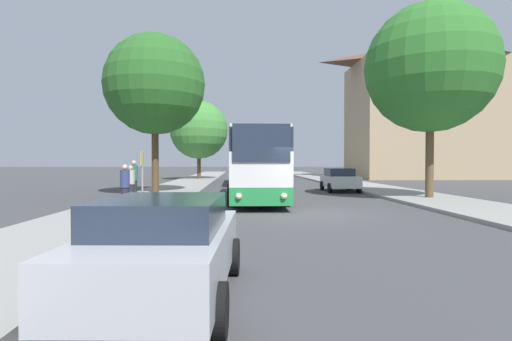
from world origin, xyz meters
TOP-DOWN VIEW (x-y plane):
  - ground_plane at (0.00, 0.00)m, footprint 300.00×300.00m
  - sidewalk_left at (-7.00, 0.00)m, footprint 4.00×120.00m
  - sidewalk_right at (7.00, 0.00)m, footprint 4.00×120.00m
  - building_right_background at (22.16, 31.96)m, footprint 21.79×10.35m
  - bus_front at (-1.68, 5.84)m, footprint 2.82×11.83m
  - bus_middle at (-1.80, 19.91)m, footprint 2.95×11.65m
  - parked_car_left_curb at (-3.62, -9.34)m, footprint 2.11×4.09m
  - parked_car_right_near at (4.05, 11.08)m, footprint 2.10×4.23m
  - bus_stop_sign at (-6.85, 2.82)m, footprint 0.08×0.45m
  - pedestrian_waiting_near at (-7.65, 4.50)m, footprint 0.36×0.36m
  - pedestrian_waiting_far at (-7.54, 3.48)m, footprint 0.36×0.36m
  - pedestrian_walking_back at (-6.98, 0.60)m, footprint 0.36×0.36m
  - tree_left_near at (-6.92, 28.41)m, footprint 6.24×6.24m
  - tree_left_far at (-7.48, 8.58)m, footprint 5.83×5.83m
  - tree_right_near at (7.07, 4.85)m, footprint 6.50×6.50m

SIDE VIEW (x-z plane):
  - ground_plane at x=0.00m, z-range 0.00..0.00m
  - sidewalk_left at x=-7.00m, z-range 0.00..0.15m
  - sidewalk_right at x=7.00m, z-range 0.00..0.15m
  - parked_car_left_curb at x=-3.62m, z-range 0.04..1.49m
  - parked_car_right_near at x=4.05m, z-range 0.03..1.56m
  - pedestrian_waiting_far at x=-7.54m, z-range 0.15..1.79m
  - pedestrian_walking_back at x=-6.98m, z-range 0.16..1.86m
  - pedestrian_waiting_near at x=-7.65m, z-range 0.17..2.04m
  - bus_stop_sign at x=-6.85m, z-range 0.43..2.72m
  - bus_middle at x=-1.80m, z-range 0.12..3.45m
  - bus_front at x=-1.68m, z-range 0.12..3.52m
  - tree_left_near at x=-6.92m, z-range 1.21..9.59m
  - tree_left_far at x=-7.48m, z-range 1.83..11.07m
  - tree_right_near at x=7.07m, z-range 1.79..11.58m
  - building_right_background at x=22.16m, z-range 0.00..16.80m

